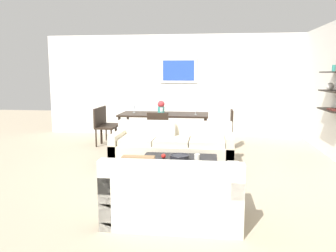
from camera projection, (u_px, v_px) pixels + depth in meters
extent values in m
plane|color=tan|center=(174.00, 170.00, 6.04)|extent=(18.00, 18.00, 0.00)
cube|color=silver|center=(199.00, 86.00, 9.26)|extent=(8.40, 0.06, 2.70)
cube|color=white|center=(179.00, 70.00, 9.22)|extent=(0.99, 0.02, 0.67)
cube|color=#264CB2|center=(178.00, 70.00, 9.21)|extent=(0.84, 0.01, 0.53)
cube|color=black|center=(335.00, 72.00, 6.31)|extent=(0.28, 0.90, 0.02)
cube|color=black|center=(333.00, 91.00, 6.37)|extent=(0.28, 0.90, 0.02)
cube|color=black|center=(332.00, 110.00, 6.42)|extent=(0.28, 0.90, 0.02)
sphere|color=silver|center=(330.00, 86.00, 6.53)|extent=(0.14, 0.14, 0.14)
cylinder|color=teal|center=(334.00, 68.00, 6.35)|extent=(0.07, 0.07, 0.12)
cube|color=#4C1E19|center=(335.00, 109.00, 6.27)|extent=(0.20, 0.28, 0.03)
cube|color=beige|center=(172.00, 154.00, 6.31)|extent=(2.17, 0.90, 0.42)
cube|color=beige|center=(174.00, 130.00, 6.61)|extent=(2.17, 0.16, 0.36)
cube|color=beige|center=(118.00, 148.00, 6.42)|extent=(0.14, 0.90, 0.60)
cube|color=beige|center=(229.00, 151.00, 6.17)|extent=(0.14, 0.90, 0.60)
cube|color=beige|center=(138.00, 140.00, 6.31)|extent=(0.61, 0.70, 0.10)
cube|color=beige|center=(172.00, 141.00, 6.23)|extent=(0.61, 0.70, 0.10)
cube|color=beige|center=(207.00, 142.00, 6.15)|extent=(0.61, 0.70, 0.10)
cube|color=white|center=(165.00, 131.00, 6.45)|extent=(0.37, 0.16, 0.36)
cube|color=silver|center=(174.00, 201.00, 4.01)|extent=(1.52, 0.90, 0.42)
cube|color=silver|center=(170.00, 178.00, 3.58)|extent=(1.52, 0.16, 0.36)
cube|color=silver|center=(234.00, 196.00, 3.91)|extent=(0.14, 0.90, 0.60)
cube|color=silver|center=(116.00, 191.00, 4.08)|extent=(0.14, 0.90, 0.60)
cube|color=silver|center=(201.00, 180.00, 3.97)|extent=(0.60, 0.70, 0.10)
cube|color=silver|center=(148.00, 178.00, 4.04)|extent=(0.60, 0.70, 0.10)
cube|color=#99724C|center=(138.00, 172.00, 3.81)|extent=(0.36, 0.13, 0.36)
cube|color=black|center=(179.00, 172.00, 5.24)|extent=(1.16, 0.95, 0.38)
cylinder|color=black|center=(180.00, 158.00, 5.21)|extent=(0.29, 0.29, 0.07)
torus|color=black|center=(180.00, 155.00, 5.21)|extent=(0.29, 0.29, 0.02)
cylinder|color=silver|center=(197.00, 157.00, 5.25)|extent=(0.09, 0.09, 0.08)
sphere|color=red|center=(164.00, 156.00, 5.31)|extent=(0.07, 0.07, 0.07)
cube|color=black|center=(164.00, 114.00, 8.02)|extent=(2.04, 0.93, 0.04)
cylinder|color=black|center=(120.00, 132.00, 7.79)|extent=(0.06, 0.06, 0.71)
cylinder|color=black|center=(205.00, 134.00, 7.56)|extent=(0.06, 0.06, 0.71)
cylinder|color=black|center=(128.00, 127.00, 8.59)|extent=(0.06, 0.06, 0.71)
cylinder|color=black|center=(206.00, 128.00, 8.35)|extent=(0.06, 0.06, 0.71)
cube|color=black|center=(111.00, 125.00, 8.43)|extent=(0.44, 0.44, 0.04)
cube|color=black|center=(103.00, 115.00, 8.42)|extent=(0.04, 0.44, 0.43)
cylinder|color=black|center=(116.00, 135.00, 8.27)|extent=(0.04, 0.04, 0.41)
cylinder|color=black|center=(120.00, 133.00, 8.62)|extent=(0.04, 0.04, 0.41)
cylinder|color=black|center=(102.00, 135.00, 8.31)|extent=(0.04, 0.04, 0.41)
cylinder|color=black|center=(106.00, 132.00, 8.66)|extent=(0.04, 0.04, 0.41)
cube|color=black|center=(159.00, 133.00, 7.29)|extent=(0.44, 0.44, 0.04)
cube|color=black|center=(158.00, 123.00, 7.06)|extent=(0.44, 0.04, 0.43)
cylinder|color=black|center=(169.00, 142.00, 7.48)|extent=(0.04, 0.04, 0.41)
cylinder|color=black|center=(152.00, 141.00, 7.53)|extent=(0.04, 0.04, 0.41)
cylinder|color=black|center=(167.00, 145.00, 7.13)|extent=(0.04, 0.04, 0.41)
cylinder|color=black|center=(149.00, 145.00, 7.17)|extent=(0.04, 0.04, 0.41)
cube|color=black|center=(222.00, 130.00, 7.70)|extent=(0.44, 0.44, 0.04)
cube|color=black|center=(232.00, 119.00, 7.64)|extent=(0.04, 0.44, 0.43)
cylinder|color=black|center=(214.00, 138.00, 7.93)|extent=(0.04, 0.04, 0.41)
cylinder|color=black|center=(214.00, 141.00, 7.58)|extent=(0.04, 0.04, 0.41)
cylinder|color=black|center=(230.00, 138.00, 7.89)|extent=(0.04, 0.04, 0.41)
cylinder|color=black|center=(231.00, 141.00, 7.53)|extent=(0.04, 0.04, 0.41)
cube|color=black|center=(106.00, 127.00, 8.02)|extent=(0.44, 0.44, 0.04)
cube|color=black|center=(97.00, 117.00, 8.01)|extent=(0.04, 0.44, 0.43)
cylinder|color=black|center=(111.00, 139.00, 7.86)|extent=(0.04, 0.04, 0.41)
cylinder|color=black|center=(116.00, 136.00, 8.21)|extent=(0.04, 0.04, 0.41)
cylinder|color=black|center=(96.00, 138.00, 7.90)|extent=(0.04, 0.04, 0.41)
cylinder|color=black|center=(101.00, 135.00, 8.25)|extent=(0.04, 0.04, 0.41)
cylinder|color=silver|center=(134.00, 112.00, 8.22)|extent=(0.06, 0.06, 0.01)
cylinder|color=silver|center=(134.00, 111.00, 8.21)|extent=(0.01, 0.01, 0.07)
cylinder|color=silver|center=(134.00, 107.00, 8.20)|extent=(0.07, 0.07, 0.10)
cylinder|color=silver|center=(196.00, 114.00, 7.81)|extent=(0.06, 0.06, 0.01)
cylinder|color=silver|center=(196.00, 113.00, 7.81)|extent=(0.01, 0.01, 0.07)
cylinder|color=silver|center=(196.00, 109.00, 7.80)|extent=(0.08, 0.08, 0.09)
cylinder|color=silver|center=(162.00, 116.00, 7.62)|extent=(0.06, 0.06, 0.01)
cylinder|color=silver|center=(162.00, 113.00, 7.61)|extent=(0.01, 0.01, 0.09)
cylinder|color=silver|center=(162.00, 110.00, 7.60)|extent=(0.07, 0.07, 0.08)
cylinder|color=teal|center=(161.00, 110.00, 7.98)|extent=(0.16, 0.16, 0.16)
sphere|color=red|center=(161.00, 104.00, 7.95)|extent=(0.16, 0.16, 0.16)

